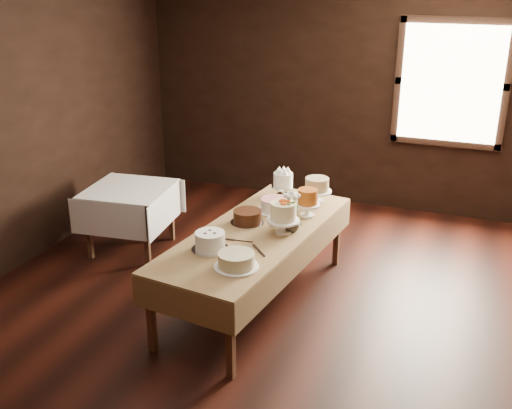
# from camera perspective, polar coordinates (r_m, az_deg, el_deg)

# --- Properties ---
(floor) EXTENTS (5.00, 6.00, 0.01)m
(floor) POSITION_cam_1_polar(r_m,az_deg,el_deg) (5.37, -0.79, -10.21)
(floor) COLOR black
(floor) RESTS_ON ground
(wall_back) EXTENTS (5.00, 0.02, 2.80)m
(wall_back) POSITION_cam_1_polar(r_m,az_deg,el_deg) (7.57, 7.85, 10.42)
(wall_back) COLOR black
(wall_back) RESTS_ON ground
(window) EXTENTS (1.10, 0.05, 1.30)m
(window) POSITION_cam_1_polar(r_m,az_deg,el_deg) (7.29, 17.94, 10.78)
(window) COLOR #FFEABF
(window) RESTS_ON wall_back
(display_table) EXTENTS (1.16, 2.35, 0.70)m
(display_table) POSITION_cam_1_polar(r_m,az_deg,el_deg) (5.24, 0.01, -3.02)
(display_table) COLOR #442717
(display_table) RESTS_ON ground
(side_table) EXTENTS (0.92, 0.92, 0.69)m
(side_table) POSITION_cam_1_polar(r_m,az_deg,el_deg) (6.43, -11.90, 0.87)
(side_table) COLOR #442717
(side_table) RESTS_ON ground
(cake_meringue) EXTENTS (0.25, 0.25, 0.25)m
(cake_meringue) POSITION_cam_1_polar(r_m,az_deg,el_deg) (6.00, 2.57, 1.87)
(cake_meringue) COLOR silver
(cake_meringue) RESTS_ON display_table
(cake_speckled) EXTENTS (0.32, 0.32, 0.25)m
(cake_speckled) POSITION_cam_1_polar(r_m,az_deg,el_deg) (5.86, 5.76, 1.29)
(cake_speckled) COLOR white
(cake_speckled) RESTS_ON display_table
(cake_lattice) EXTENTS (0.32, 0.32, 0.12)m
(cake_lattice) POSITION_cam_1_polar(r_m,az_deg,el_deg) (5.61, 1.73, -0.14)
(cake_lattice) COLOR white
(cake_lattice) RESTS_ON display_table
(cake_caramel) EXTENTS (0.24, 0.24, 0.27)m
(cake_caramel) POSITION_cam_1_polar(r_m,az_deg,el_deg) (5.50, 4.88, 0.01)
(cake_caramel) COLOR white
(cake_caramel) RESTS_ON display_table
(cake_chocolate) EXTENTS (0.33, 0.33, 0.12)m
(cake_chocolate) POSITION_cam_1_polar(r_m,az_deg,el_deg) (5.36, -0.81, -1.21)
(cake_chocolate) COLOR silver
(cake_chocolate) RESTS_ON display_table
(cake_flowers) EXTENTS (0.29, 0.29, 0.29)m
(cake_flowers) POSITION_cam_1_polar(r_m,az_deg,el_deg) (5.14, 2.58, -1.43)
(cake_flowers) COLOR white
(cake_flowers) RESTS_ON display_table
(cake_swirl) EXTENTS (0.31, 0.31, 0.15)m
(cake_swirl) POSITION_cam_1_polar(r_m,az_deg,el_deg) (4.86, -4.35, -3.53)
(cake_swirl) COLOR silver
(cake_swirl) RESTS_ON display_table
(cake_cream) EXTENTS (0.39, 0.39, 0.12)m
(cake_cream) POSITION_cam_1_polar(r_m,az_deg,el_deg) (4.58, -1.87, -5.33)
(cake_cream) COLOR white
(cake_cream) RESTS_ON display_table
(cake_server_a) EXTENTS (0.24, 0.05, 0.01)m
(cake_server_a) POSITION_cam_1_polar(r_m,az_deg,el_deg) (5.02, -1.12, -3.50)
(cake_server_a) COLOR silver
(cake_server_a) RESTS_ON display_table
(cake_server_b) EXTENTS (0.18, 0.19, 0.01)m
(cake_server_b) POSITION_cam_1_polar(r_m,az_deg,el_deg) (4.82, 0.48, -4.61)
(cake_server_b) COLOR silver
(cake_server_b) RESTS_ON display_table
(cake_server_c) EXTENTS (0.12, 0.23, 0.01)m
(cake_server_c) POSITION_cam_1_polar(r_m,az_deg,el_deg) (5.46, 1.43, -1.38)
(cake_server_c) COLOR silver
(cake_server_c) RESTS_ON display_table
(cake_server_d) EXTENTS (0.24, 0.10, 0.01)m
(cake_server_d) POSITION_cam_1_polar(r_m,az_deg,el_deg) (5.36, 3.62, -1.86)
(cake_server_d) COLOR silver
(cake_server_d) RESTS_ON display_table
(cake_server_e) EXTENTS (0.24, 0.10, 0.01)m
(cake_server_e) POSITION_cam_1_polar(r_m,az_deg,el_deg) (5.12, -3.69, -3.01)
(cake_server_e) COLOR silver
(cake_server_e) RESTS_ON display_table
(flower_vase) EXTENTS (0.20, 0.20, 0.15)m
(flower_vase) POSITION_cam_1_polar(r_m,az_deg,el_deg) (5.20, 3.36, -1.78)
(flower_vase) COLOR #2D2823
(flower_vase) RESTS_ON display_table
(flower_bouquet) EXTENTS (0.14, 0.14, 0.20)m
(flower_bouquet) POSITION_cam_1_polar(r_m,az_deg,el_deg) (5.13, 3.41, 0.20)
(flower_bouquet) COLOR white
(flower_bouquet) RESTS_ON flower_vase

